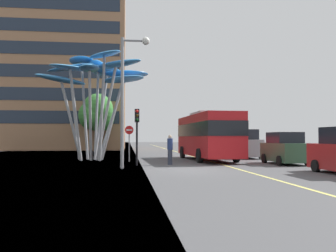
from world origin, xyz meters
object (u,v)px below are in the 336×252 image
object	(u,v)px
pedestrian	(170,150)
no_entry_sign	(129,138)
car_parked_mid	(285,149)
street_lamp	(129,83)
red_bus	(207,134)
traffic_light_kerb_near	(137,124)
leaf_sculpture	(95,75)
car_parked_far	(245,145)
traffic_light_kerb_far	(137,124)

from	to	relation	value
pedestrian	no_entry_sign	distance (m)	4.16
car_parked_mid	street_lamp	distance (m)	10.73
red_bus	traffic_light_kerb_near	xyz separation A→B (m)	(-5.36, -4.56, 0.52)
red_bus	pedestrian	size ratio (longest dim) A/B	5.29
leaf_sculpture	pedestrian	bearing A→B (deg)	-47.29
car_parked_mid	leaf_sculpture	bearing A→B (deg)	155.19
car_parked_far	car_parked_mid	bearing A→B (deg)	-87.22
car_parked_mid	red_bus	bearing A→B (deg)	132.12
traffic_light_kerb_far	leaf_sculpture	bearing A→B (deg)	159.62
street_lamp	pedestrian	world-z (taller)	street_lamp
traffic_light_kerb_far	car_parked_mid	distance (m)	10.44
leaf_sculpture	street_lamp	world-z (taller)	leaf_sculpture
traffic_light_kerb_near	pedestrian	distance (m)	2.59
pedestrian	traffic_light_kerb_near	bearing A→B (deg)	-169.75
leaf_sculpture	pedestrian	xyz separation A→B (m)	(5.06, -5.48, -5.55)
leaf_sculpture	car_parked_far	size ratio (longest dim) A/B	2.13
red_bus	street_lamp	distance (m)	9.12
car_parked_mid	pedestrian	distance (m)	7.32
street_lamp	no_entry_sign	xyz separation A→B (m)	(0.06, 5.51, -2.98)
red_bus	traffic_light_kerb_far	world-z (taller)	traffic_light_kerb_far
traffic_light_kerb_near	car_parked_far	distance (m)	11.40
traffic_light_kerb_near	traffic_light_kerb_far	size ratio (longest dim) A/B	0.92
red_bus	leaf_sculpture	distance (m)	9.61
leaf_sculpture	street_lamp	xyz separation A→B (m)	(2.51, -7.74, -1.82)
car_parked_far	street_lamp	bearing A→B (deg)	-137.64
car_parked_mid	street_lamp	size ratio (longest dim) A/B	0.53
leaf_sculpture	pedestrian	distance (m)	9.30
leaf_sculpture	street_lamp	size ratio (longest dim) A/B	1.20
pedestrian	car_parked_mid	bearing A→B (deg)	-1.87
car_parked_mid	car_parked_far	bearing A→B (deg)	92.78
leaf_sculpture	traffic_light_kerb_near	world-z (taller)	leaf_sculpture
leaf_sculpture	traffic_light_kerb_near	bearing A→B (deg)	-62.78
car_parked_mid	pedestrian	bearing A→B (deg)	178.13
red_bus	street_lamp	size ratio (longest dim) A/B	1.34
leaf_sculpture	no_entry_sign	world-z (taller)	leaf_sculpture
street_lamp	pedestrian	distance (m)	5.05
traffic_light_kerb_near	no_entry_sign	xyz separation A→B (m)	(-0.44, 3.62, -0.79)
car_parked_mid	street_lamp	world-z (taller)	street_lamp
red_bus	leaf_sculpture	xyz separation A→B (m)	(-8.37, 1.30, 4.53)
street_lamp	pedestrian	size ratio (longest dim) A/B	3.93
red_bus	car_parked_mid	distance (m)	6.05
pedestrian	traffic_light_kerb_far	bearing A→B (deg)	113.99
red_bus	car_parked_mid	world-z (taller)	red_bus
leaf_sculpture	street_lamp	distance (m)	8.34
red_bus	no_entry_sign	distance (m)	5.89
car_parked_mid	no_entry_sign	world-z (taller)	no_entry_sign
traffic_light_kerb_far	car_parked_mid	xyz separation A→B (m)	(9.24, -4.55, -1.72)
red_bus	traffic_light_kerb_far	xyz separation A→B (m)	(-5.23, 0.13, 0.71)
street_lamp	no_entry_sign	bearing A→B (deg)	89.41
street_lamp	red_bus	bearing A→B (deg)	47.72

